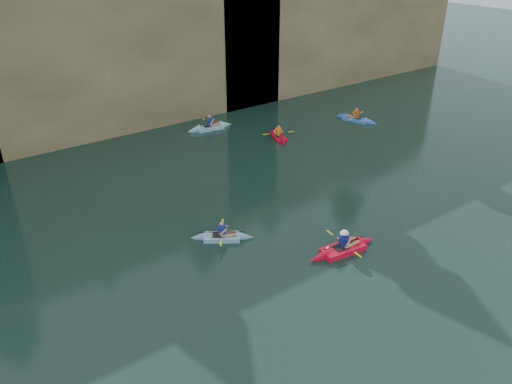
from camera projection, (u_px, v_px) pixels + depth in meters
ground at (336, 312)px, 18.32m from camera, size 160.00×160.00×0.00m
cliff at (60, 28)px, 37.08m from camera, size 70.00×16.00×12.00m
cliff_slab_center at (126, 45)px, 32.93m from camera, size 24.00×2.40×11.40m
cliff_slab_east at (343, 27)px, 43.63m from camera, size 26.00×2.40×9.84m
sea_cave_center at (47, 125)px, 31.27m from camera, size 3.50×1.00×3.20m
sea_cave_east at (233, 80)px, 38.21m from camera, size 5.00×1.00×4.50m
main_kayaker at (343, 249)px, 21.64m from camera, size 3.57×2.37×1.30m
kayaker_ltblue_near at (222, 237)px, 22.54m from camera, size 2.75×2.19×1.13m
kayaker_red_far at (278, 136)px, 33.51m from camera, size 2.10×3.06×1.11m
kayaker_ltblue_mid at (210, 127)px, 35.01m from camera, size 3.48×2.53×1.30m
kayaker_blue_east at (356, 119)px, 36.56m from camera, size 2.27×3.43×1.20m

